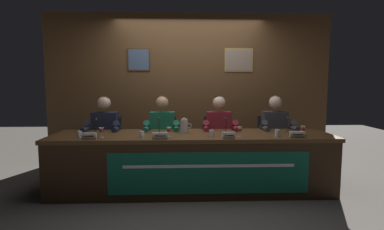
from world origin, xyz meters
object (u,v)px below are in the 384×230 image
object	(u,v)px
chair_far_left	(108,148)
chair_far_right	(271,146)
water_pitcher_central	(184,126)
chair_center_right	(218,147)
panelist_center_right	(219,131)
water_cup_center_right	(211,134)
nameplate_center_left	(160,136)
microphone_far_right	(290,128)
microphone_center_left	(159,129)
nameplate_far_right	(297,134)
water_cup_far_left	(79,135)
microphone_center_right	(226,129)
nameplate_center_right	(229,135)
water_cup_far_right	(277,133)
juice_glass_center_right	(240,130)
panelist_far_right	(276,131)
panelist_center_left	(162,131)
panelist_far_left	(104,132)
juice_glass_far_right	(303,129)
chair_center_left	(163,147)
conference_table	(193,153)
water_cup_center_left	(142,135)
nameplate_far_left	(89,136)
juice_glass_far_left	(101,131)
juice_glass_center_left	(169,130)
microphone_far_left	(95,130)

from	to	relation	value
chair_far_left	chair_far_right	bearing A→B (deg)	0.00
water_pitcher_central	chair_center_right	bearing A→B (deg)	47.42
panelist_center_right	water_cup_center_right	xyz separation A→B (m)	(-0.19, -0.67, 0.07)
nameplate_center_left	microphone_far_right	bearing A→B (deg)	9.94
chair_far_left	microphone_center_left	bearing A→B (deg)	-39.00
chair_far_right	nameplate_center_left	bearing A→B (deg)	-149.40
microphone_center_left	nameplate_far_right	bearing A→B (deg)	-9.42
water_cup_far_left	microphone_center_right	distance (m)	1.83
nameplate_center_left	water_cup_center_right	distance (m)	0.64
nameplate_center_right	water_pitcher_central	xyz separation A→B (m)	(-0.53, 0.41, 0.05)
panelist_center_right	water_cup_far_right	world-z (taller)	panelist_center_right
juice_glass_center_right	panelist_far_right	bearing A→B (deg)	44.66
panelist_far_right	panelist_center_left	bearing A→B (deg)	180.00
panelist_far_left	juice_glass_far_right	size ratio (longest dim) A/B	9.99
panelist_far_right	water_pitcher_central	world-z (taller)	panelist_far_right
chair_far_left	nameplate_far_right	bearing A→B (deg)	-20.59
chair_center_left	microphone_far_right	world-z (taller)	microphone_far_right
panelist_far_left	chair_center_left	size ratio (longest dim) A/B	1.36
water_pitcher_central	panelist_center_right	bearing A→B (deg)	35.19
water_cup_center_right	chair_center_left	bearing A→B (deg)	127.04
panelist_center_right	chair_far_right	xyz separation A→B (m)	(0.84, 0.20, -0.28)
conference_table	water_cup_center_left	distance (m)	0.70
water_cup_far_left	chair_center_right	distance (m)	2.04
nameplate_center_left	panelist_far_right	size ratio (longest dim) A/B	0.16
chair_far_right	nameplate_far_right	size ratio (longest dim) A/B	4.85
nameplate_center_right	water_cup_center_right	xyz separation A→B (m)	(-0.20, 0.12, -0.00)
chair_far_left	panelist_center_left	distance (m)	0.91
nameplate_far_left	microphone_center_left	distance (m)	0.87
panelist_far_left	panelist_center_right	size ratio (longest dim) A/B	1.00
panelist_far_left	nameplate_center_right	distance (m)	1.87
juice_glass_far_left	nameplate_center_right	bearing A→B (deg)	-4.75
panelist_center_right	microphone_center_right	size ratio (longest dim) A/B	5.73
juice_glass_far_left	juice_glass_center_right	size ratio (longest dim) A/B	1.00
conference_table	water_cup_far_left	world-z (taller)	water_cup_far_left
nameplate_far_left	chair_center_left	distance (m)	1.32
chair_center_right	juice_glass_center_right	size ratio (longest dim) A/B	7.35
water_cup_far_left	panelist_center_right	bearing A→B (deg)	20.29
water_cup_far_left	microphone_far_right	xyz separation A→B (m)	(2.68, 0.18, 0.04)
juice_glass_center_left	panelist_far_right	distance (m)	1.69
water_pitcher_central	nameplate_center_left	bearing A→B (deg)	-125.60
nameplate_far_left	panelist_center_left	size ratio (longest dim) A/B	0.14
microphone_far_right	chair_center_right	bearing A→B (deg)	141.76
microphone_far_left	water_pitcher_central	xyz separation A→B (m)	(1.14, 0.17, 0.02)
chair_center_left	microphone_center_left	size ratio (longest dim) A/B	4.22
panelist_center_right	nameplate_center_right	world-z (taller)	panelist_center_right
chair_far_right	juice_glass_far_left	bearing A→B (deg)	-160.35
chair_far_left	water_cup_far_right	bearing A→B (deg)	-20.40
chair_far_left	panelist_center_right	size ratio (longest dim) A/B	0.74
conference_table	nameplate_far_left	world-z (taller)	nameplate_far_left
chair_center_right	panelist_center_left	bearing A→B (deg)	-166.63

